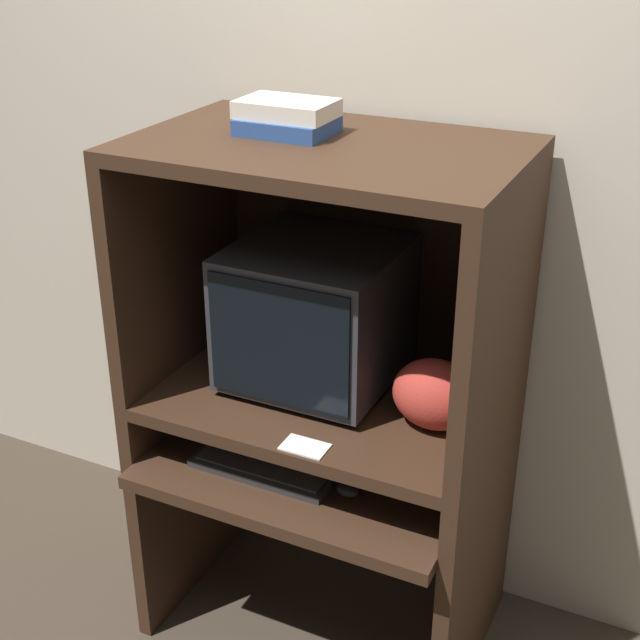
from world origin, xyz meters
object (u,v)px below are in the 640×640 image
Objects in this scene: crt_monitor at (316,313)px; book_stack at (287,117)px; keyboard at (265,466)px; mouse at (348,491)px; snack_bag at (436,394)px.

crt_monitor is 0.52m from book_stack.
book_stack is at bearing -163.65° from crt_monitor.
keyboard is 6.33× the size of mouse.
mouse is 0.28× the size of snack_bag.
book_stack is at bearing 171.13° from snack_bag.
keyboard is at bearing -160.67° from snack_bag.
keyboard is at bearing -99.45° from crt_monitor.
crt_monitor is 0.39m from snack_bag.
crt_monitor is at bearing 130.99° from mouse.
keyboard is 0.50m from snack_bag.
mouse is at bearing -49.01° from crt_monitor.
crt_monitor reaches higher than keyboard.
book_stack is (-0.07, -0.02, 0.51)m from crt_monitor.
mouse is at bearing -139.15° from snack_bag.
book_stack reaches higher than mouse.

